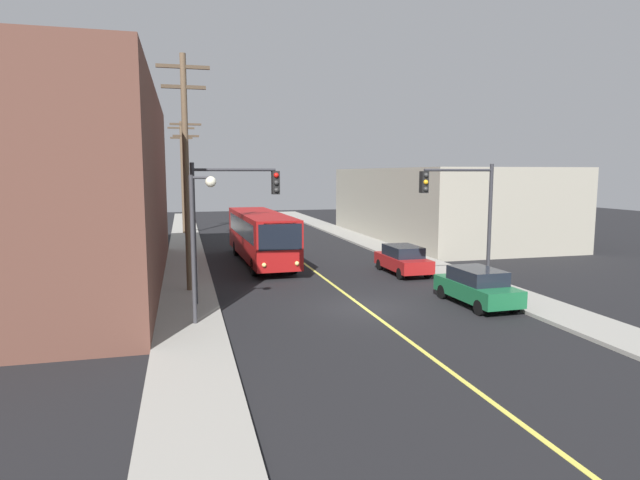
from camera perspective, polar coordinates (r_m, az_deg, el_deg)
ground_plane at (r=22.93m, az=4.73°, el=-7.25°), size 120.00×120.00×0.00m
sidewalk_left at (r=31.47m, az=-14.08°, el=-3.34°), size 2.50×90.00×0.15m
sidewalk_right at (r=34.69m, az=10.63°, el=-2.28°), size 2.50×90.00×0.15m
lane_stripe_center at (r=37.14m, az=-2.90°, el=-1.65°), size 0.16×60.00×0.01m
building_left_brick at (r=29.41m, az=-26.63°, el=4.90°), size 10.00×23.37×9.84m
building_right_warehouse at (r=48.02m, az=12.63°, el=3.85°), size 12.00×23.57×6.12m
city_bus at (r=34.00m, az=-6.39°, el=0.58°), size 2.94×12.22×3.20m
parked_car_green at (r=24.04m, az=16.50°, el=-4.79°), size 1.93×4.45×1.62m
parked_car_red at (r=30.56m, az=8.89°, el=-2.06°), size 1.86×4.42×1.62m
utility_pole_near at (r=25.74m, az=-14.20°, el=7.97°), size 2.40×0.28×10.98m
utility_pole_mid at (r=43.31m, az=-14.09°, el=6.86°), size 2.40×0.28×9.94m
utility_pole_far at (r=51.10m, az=-14.56°, el=7.06°), size 2.40×0.28×10.27m
traffic_signal_left_corner at (r=22.90m, az=-9.61°, el=3.57°), size 3.75×0.48×6.00m
traffic_signal_right_corner at (r=26.00m, az=14.98°, el=3.85°), size 3.75×0.48×6.00m
street_lamp_left at (r=19.91m, az=-12.90°, el=1.34°), size 0.98×0.40×5.50m
fire_hydrant at (r=28.82m, az=15.34°, el=-3.31°), size 0.44×0.26×0.84m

